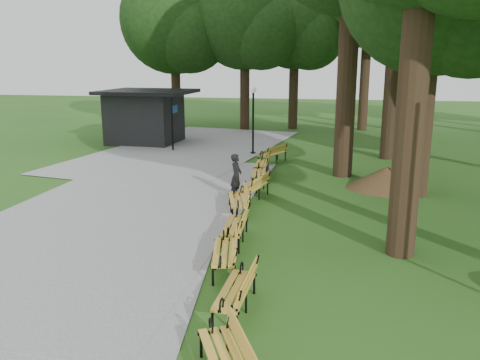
% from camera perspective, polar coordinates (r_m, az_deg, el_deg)
% --- Properties ---
extents(ground, '(100.00, 100.00, 0.00)m').
position_cam_1_polar(ground, '(12.82, -2.32, -8.17)').
color(ground, '#235217').
rests_on(ground, ground).
extents(path, '(12.00, 38.00, 0.06)m').
position_cam_1_polar(path, '(16.73, -13.53, -3.16)').
color(path, gray).
rests_on(path, ground).
extents(person, '(0.45, 0.61, 1.56)m').
position_cam_1_polar(person, '(17.45, -0.44, 0.47)').
color(person, black).
rests_on(person, ground).
extents(kiosk, '(5.15, 4.56, 3.05)m').
position_cam_1_polar(kiosk, '(29.46, -10.85, 7.13)').
color(kiosk, black).
rests_on(kiosk, ground).
extents(lamp_post, '(0.32, 0.32, 3.43)m').
position_cam_1_polar(lamp_post, '(25.30, 1.52, 8.41)').
color(lamp_post, black).
rests_on(lamp_post, ground).
extents(dirt_mound, '(2.51, 2.51, 0.85)m').
position_cam_1_polar(dirt_mound, '(19.50, 16.41, 0.25)').
color(dirt_mound, '#47301C').
rests_on(dirt_mound, ground).
extents(bench_0, '(1.39, 1.99, 0.88)m').
position_cam_1_polar(bench_0, '(7.85, -1.66, -19.86)').
color(bench_0, gold).
rests_on(bench_0, ground).
extents(bench_1, '(0.71, 1.92, 0.88)m').
position_cam_1_polar(bench_1, '(9.81, -0.59, -12.54)').
color(bench_1, gold).
rests_on(bench_1, ground).
extents(bench_2, '(0.96, 1.98, 0.88)m').
position_cam_1_polar(bench_2, '(11.60, -1.79, -8.25)').
color(bench_2, gold).
rests_on(bench_2, ground).
extents(bench_3, '(0.73, 1.93, 0.88)m').
position_cam_1_polar(bench_3, '(13.32, -0.62, -5.29)').
color(bench_3, gold).
rests_on(bench_3, ground).
extents(bench_4, '(1.10, 2.00, 0.88)m').
position_cam_1_polar(bench_4, '(15.69, -0.24, -2.33)').
color(bench_4, gold).
rests_on(bench_4, ground).
extents(bench_5, '(1.08, 2.00, 0.88)m').
position_cam_1_polar(bench_5, '(17.28, 1.52, -0.83)').
color(bench_5, gold).
rests_on(bench_5, ground).
extents(bench_6, '(0.83, 1.95, 0.88)m').
position_cam_1_polar(bench_6, '(19.48, 2.19, 0.84)').
color(bench_6, gold).
rests_on(bench_6, ground).
extents(bench_7, '(0.75, 1.93, 0.88)m').
position_cam_1_polar(bench_7, '(21.04, 2.49, 1.80)').
color(bench_7, gold).
rests_on(bench_7, ground).
extents(bench_8, '(1.40, 1.99, 0.88)m').
position_cam_1_polar(bench_8, '(23.38, 3.70, 3.00)').
color(bench_8, gold).
rests_on(bench_8, ground).
extents(tree_backdrop, '(36.39, 8.98, 16.54)m').
position_cam_1_polar(tree_backdrop, '(34.90, 17.32, 18.87)').
color(tree_backdrop, black).
rests_on(tree_backdrop, ground).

